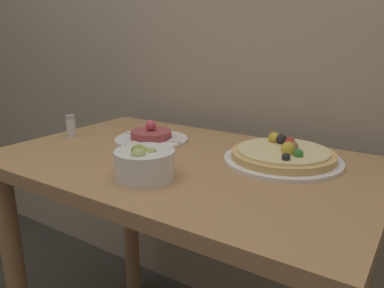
% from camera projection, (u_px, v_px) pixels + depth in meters
% --- Properties ---
extents(dining_table, '(1.01, 0.63, 0.77)m').
position_uv_depth(dining_table, '(183.00, 206.00, 1.04)').
color(dining_table, '#AD7F51').
rests_on(dining_table, ground_plane).
extents(pizza_plate, '(0.30, 0.30, 0.06)m').
position_uv_depth(pizza_plate, '(283.00, 155.00, 0.97)').
color(pizza_plate, white).
rests_on(pizza_plate, dining_table).
extents(tartare_plate, '(0.23, 0.23, 0.07)m').
position_uv_depth(tartare_plate, '(151.00, 137.00, 1.17)').
color(tartare_plate, white).
rests_on(tartare_plate, dining_table).
extents(small_bowl, '(0.14, 0.14, 0.08)m').
position_uv_depth(small_bowl, '(144.00, 163.00, 0.86)').
color(small_bowl, white).
rests_on(small_bowl, dining_table).
extents(salt_shaker, '(0.03, 0.03, 0.07)m').
position_uv_depth(salt_shaker, '(71.00, 126.00, 1.21)').
color(salt_shaker, silver).
rests_on(salt_shaker, dining_table).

